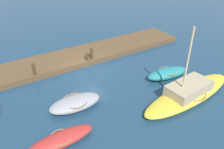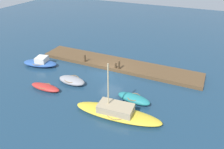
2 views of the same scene
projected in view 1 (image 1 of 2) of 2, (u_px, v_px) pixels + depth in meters
The scene contains 9 objects.
ground_plane at pixel (88, 70), 18.51m from camera, with size 84.00×84.00×0.00m, color navy.
dock_platform at pixel (76, 57), 20.05m from camera, with size 20.99×3.46×0.43m, color brown.
rowboat_teal at pixel (167, 73), 17.29m from camera, with size 3.53×1.69×0.73m.
rowboat_grey at pixel (75, 103), 14.13m from camera, with size 3.34×1.72×0.74m.
sailboat_yellow at pixel (189, 92), 15.04m from camera, with size 8.10×2.65×5.06m.
rowboat_red at pixel (61, 139), 11.67m from camera, with size 3.57×1.19×0.59m.
mooring_post_west at pixel (92, 53), 18.95m from camera, with size 0.24×0.24×1.04m, color #47331E.
mooring_post_mid_west at pixel (87, 57), 18.83m from camera, with size 0.22×0.22×0.70m, color #47331E.
mooring_post_mid_east at pixel (34, 69), 16.77m from camera, with size 0.24×0.24×0.92m, color #47331E.
Camera 1 is at (7.02, 14.64, 9.10)m, focal length 36.65 mm.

